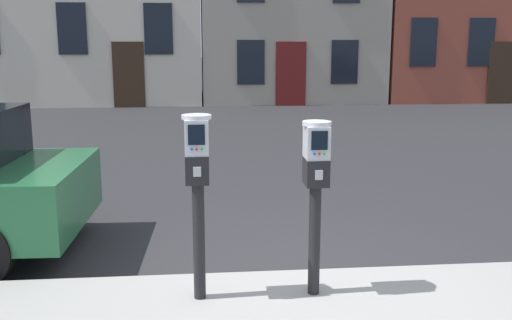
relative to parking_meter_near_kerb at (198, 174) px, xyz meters
name	(u,v)px	position (x,y,z in m)	size (l,w,h in m)	color
ground_plane	(288,295)	(0.72, 0.28, -1.11)	(160.00, 160.00, 0.00)	#28282B
parking_meter_near_kerb	(198,174)	(0.00, 0.00, 0.00)	(0.22, 0.25, 1.41)	black
parking_meter_twin_adjacent	(316,177)	(0.88, 0.00, -0.04)	(0.22, 0.25, 1.35)	black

